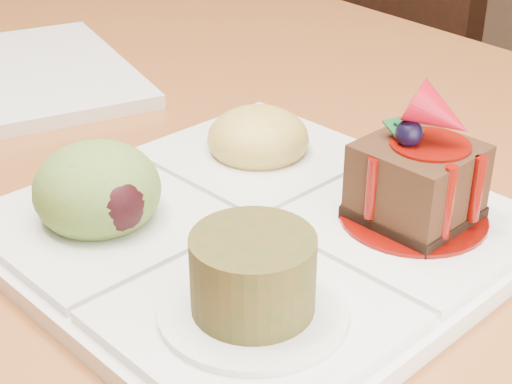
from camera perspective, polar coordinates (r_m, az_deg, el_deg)
chair_right at (r=1.33m, az=6.11°, el=5.52°), size 0.41×0.41×0.85m
sampler_plate at (r=0.46m, az=-0.53°, el=-1.47°), size 0.29×0.29×0.10m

